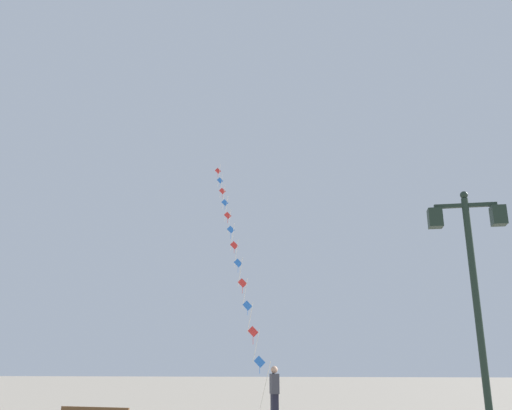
# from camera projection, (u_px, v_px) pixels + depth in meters

# --- Properties ---
(twin_lantern_lamp_post) EXTENTS (1.54, 0.28, 5.22)m
(twin_lantern_lamp_post) POSITION_uv_depth(u_px,v_px,m) (472.00, 267.00, 10.87)
(twin_lantern_lamp_post) COLOR #1E2D23
(twin_lantern_lamp_post) RESTS_ON ground_plane
(kite_train) EXTENTS (6.03, 15.62, 15.05)m
(kite_train) POSITION_uv_depth(u_px,v_px,m) (234.00, 245.00, 28.09)
(kite_train) COLOR brown
(kite_train) RESTS_ON ground_plane
(kite_flyer) EXTENTS (0.36, 0.63, 1.71)m
(kite_flyer) POSITION_uv_depth(u_px,v_px,m) (274.00, 393.00, 16.66)
(kite_flyer) COLOR #1E1E2D
(kite_flyer) RESTS_ON ground_plane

